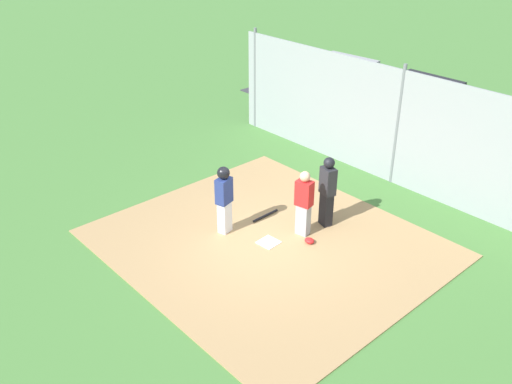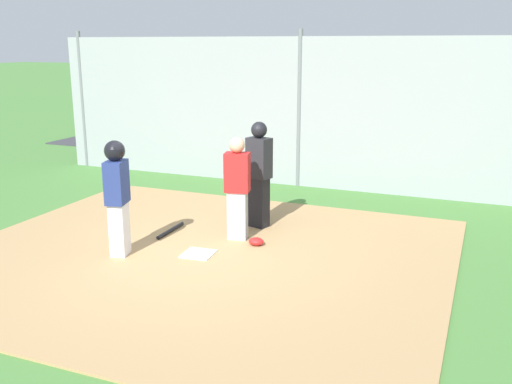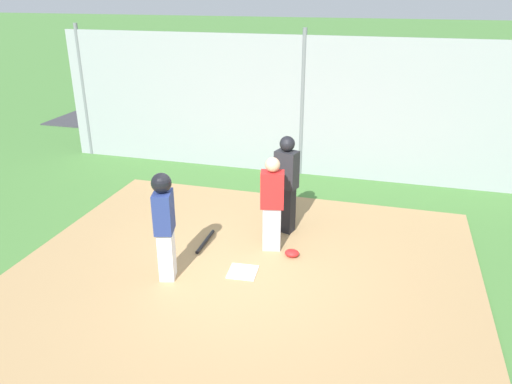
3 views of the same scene
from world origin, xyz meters
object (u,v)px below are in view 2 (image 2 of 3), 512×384
baseball_bat (171,230)px  catcher_mask (256,241)px  runner (117,190)px  parked_car_dark (272,123)px  umpire (259,172)px  home_plate (198,254)px  catcher (237,187)px  parked_car_silver (170,117)px

baseball_bat → catcher_mask: catcher_mask is taller
runner → baseball_bat: (-0.15, -1.17, -0.95)m
baseball_bat → parked_car_dark: size_ratio=0.19×
umpire → catcher_mask: size_ratio=7.46×
umpire → parked_car_dark: 8.85m
umpire → runner: size_ratio=1.05×
parked_car_dark → umpire: bearing=108.7°
home_plate → runner: runner is taller
catcher → home_plate: bearing=-27.9°
baseball_bat → catcher_mask: (-1.55, 0.05, 0.03)m
runner → catcher_mask: bearing=18.5°
umpire → runner: umpire is taller
home_plate → runner: bearing=21.9°
umpire → baseball_bat: 1.76m
runner → umpire: bearing=40.5°
home_plate → parked_car_silver: (6.26, -9.90, 0.57)m
catcher → catcher_mask: size_ratio=6.81×
baseball_bat → parked_car_silver: (5.35, -9.16, 0.55)m
catcher → parked_car_silver: catcher is taller
home_plate → baseball_bat: bearing=-39.3°
catcher_mask → parked_car_silver: 11.52m
baseball_bat → parked_car_dark: 9.36m
parked_car_dark → runner: bearing=97.8°
home_plate → parked_car_dark: 10.29m
baseball_bat → parked_car_dark: bearing=9.3°
parked_car_dark → catcher_mask: bearing=108.7°
parked_car_dark → home_plate: bearing=104.1°
umpire → parked_car_dark: umpire is taller
home_plate → runner: 1.50m
home_plate → catcher: (-0.25, -0.87, 0.84)m
parked_car_silver → parked_car_dark: bearing=176.6°
home_plate → catcher_mask: (-0.64, -0.70, 0.05)m
umpire → parked_car_silver: size_ratio=0.42×
runner → baseball_bat: bearing=67.6°
catcher_mask → parked_car_silver: parked_car_silver is taller
baseball_bat → runner: bearing=171.7°
baseball_bat → catcher_mask: bearing=-92.7°
umpire → baseball_bat: size_ratio=2.21×
catcher_mask → umpire: bearing=-70.7°
umpire → parked_car_silver: (6.59, -8.31, -0.36)m
home_plate → parked_car_dark: size_ratio=0.10×
parked_car_silver → catcher: bearing=121.7°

